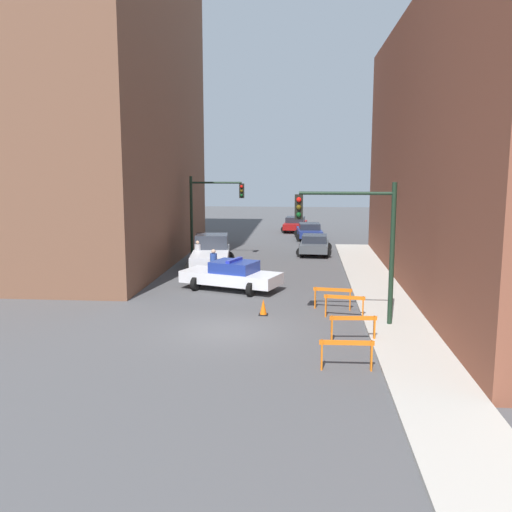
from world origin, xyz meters
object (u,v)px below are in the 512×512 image
Objects in this scene: police_car at (232,275)px; barrier_back at (344,303)px; parked_car_near at (315,244)px; parked_car_far at (295,224)px; barrier_corner at (333,295)px; pedestrian_crossing at (214,265)px; barrier_mid at (353,324)px; white_truck at (211,253)px; barrier_front at (347,350)px; pedestrian_corner at (198,254)px; parked_car_mid at (309,231)px; traffic_light_far at (208,205)px; traffic_light_near at (360,232)px; traffic_cone at (263,307)px.

barrier_back is at bearing -112.45° from police_car.
parked_car_far is at bearing 99.82° from parked_car_near.
parked_car_far is at bearing 94.15° from barrier_corner.
pedestrian_crossing is 11.46m from barrier_mid.
barrier_front is at bearing -73.55° from white_truck.
barrier_front is at bearing -89.44° from barrier_corner.
pedestrian_corner reaches higher than police_car.
police_car is at bearing -76.90° from white_truck.
parked_car_mid is at bearing 91.70° from barrier_front.
parked_car_near is at bearing 19.10° from traffic_light_far.
parked_car_mid is (-0.29, 7.52, 0.00)m from parked_car_near.
traffic_light_near reaches higher than traffic_cone.
pedestrian_corner reaches higher than barrier_back.
barrier_corner is at bearing -91.99° from parked_car_mid.
traffic_light_near is at bearing 149.33° from pedestrian_crossing.
white_truck reaches higher than parked_car_far.
traffic_light_far is 4.46m from white_truck.
barrier_back is at bearing -80.83° from parked_car_far.
traffic_light_far reaches higher than police_car.
white_truck is 19.31m from parked_car_far.
parked_car_far reaches higher than traffic_cone.
parked_car_near is at bearing -78.98° from parked_car_far.
police_car is 24.24m from parked_car_far.
parked_car_near is 10.74m from pedestrian_crossing.
traffic_light_near is at bearing -90.30° from parked_car_mid.
barrier_corner is at bearing 106.45° from barrier_back.
barrier_mid is (5.11, -7.64, -0.11)m from police_car.
parked_car_far is at bearing 13.92° from police_car.
traffic_light_near is 10.46m from pedestrian_crossing.
barrier_mid is (0.99, -18.92, -0.06)m from parked_car_near.
parked_car_mid is 2.66× the size of pedestrian_corner.
barrier_back is (0.90, -15.89, -0.06)m from parked_car_near.
traffic_cone is at bearing -71.72° from traffic_light_far.
barrier_front is at bearing 4.36° from pedestrian_corner.
traffic_light_near is 13.86m from pedestrian_corner.
barrier_corner is (1.99, -27.38, -0.06)m from parked_car_far.
parked_car_far is 22.48m from pedestrian_crossing.
traffic_light_near is 4.99m from traffic_cone.
pedestrian_corner is at bearing 120.94° from barrier_mid.
barrier_corner is at bearing -59.23° from white_truck.
parked_car_near is 2.77× the size of barrier_back.
traffic_cone is (-3.61, 1.26, -3.21)m from traffic_light_near.
traffic_light_near is at bearing -19.23° from traffic_cone.
barrier_back is at bearing -3.10° from traffic_cone.
parked_car_mid is at bearing 92.06° from barrier_corner.
pedestrian_crossing is at bearing 51.50° from police_car.
parked_car_mid is (5.70, 13.47, -0.23)m from white_truck.
parked_car_near is 12.90m from parked_car_far.
traffic_light_near is 30.07m from parked_car_far.
barrier_back is at bearing 86.77° from barrier_front.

